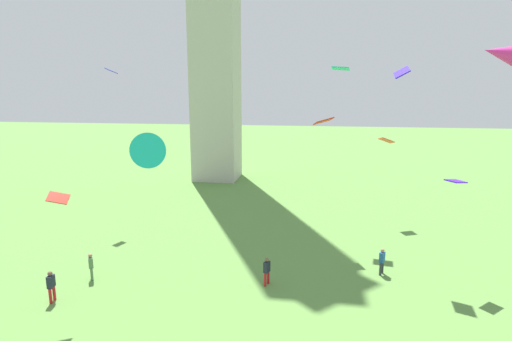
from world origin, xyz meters
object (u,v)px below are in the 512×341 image
(person_2, at_px, (382,260))
(person_3, at_px, (91,265))
(kite_flying_2, at_px, (507,54))
(kite_flying_0, at_px, (324,121))
(kite_flying_6, at_px, (58,198))
(kite_flying_5, at_px, (402,72))
(kite_flying_1, at_px, (386,140))
(kite_flying_11, at_px, (144,153))
(person_0, at_px, (51,285))
(kite_flying_8, at_px, (111,71))
(kite_flying_7, at_px, (456,181))
(person_1, at_px, (267,270))
(kite_flying_10, at_px, (341,68))

(person_2, relative_size, person_3, 1.01)
(person_2, bearing_deg, kite_flying_2, 73.99)
(kite_flying_0, height_order, kite_flying_6, kite_flying_0)
(kite_flying_0, xyz_separation_m, kite_flying_5, (4.50, -2.67, 3.18))
(person_3, xyz_separation_m, kite_flying_1, (18.60, 14.19, 5.94))
(kite_flying_0, distance_m, kite_flying_11, 14.70)
(person_0, distance_m, kite_flying_0, 19.41)
(kite_flying_6, height_order, kite_flying_11, kite_flying_11)
(kite_flying_2, relative_size, kite_flying_8, 2.15)
(person_3, distance_m, kite_flying_7, 21.45)
(person_1, distance_m, kite_flying_7, 11.71)
(kite_flying_0, relative_size, kite_flying_2, 0.63)
(kite_flying_2, relative_size, kite_flying_6, 2.35)
(kite_flying_2, height_order, kite_flying_7, kite_flying_2)
(person_0, height_order, kite_flying_11, kite_flying_11)
(kite_flying_5, bearing_deg, kite_flying_7, 50.83)
(person_1, height_order, kite_flying_2, kite_flying_2)
(person_1, height_order, person_2, person_1)
(person_1, bearing_deg, person_2, -48.73)
(kite_flying_1, height_order, kite_flying_11, kite_flying_11)
(kite_flying_8, xyz_separation_m, kite_flying_10, (18.42, -0.42, 0.03))
(person_2, xyz_separation_m, kite_flying_2, (4.08, -3.72, 11.61))
(person_1, distance_m, kite_flying_2, 15.90)
(kite_flying_7, bearing_deg, kite_flying_10, -91.88)
(person_0, bearing_deg, kite_flying_5, 106.50)
(kite_flying_7, bearing_deg, kite_flying_8, -58.46)
(kite_flying_0, distance_m, kite_flying_2, 12.23)
(kite_flying_1, relative_size, kite_flying_10, 0.95)
(person_1, relative_size, kite_flying_1, 1.25)
(person_0, relative_size, kite_flying_5, 1.17)
(person_2, distance_m, person_3, 17.30)
(person_2, height_order, kite_flying_7, kite_flying_7)
(person_1, distance_m, kite_flying_5, 14.20)
(person_1, xyz_separation_m, kite_flying_5, (7.53, 4.69, 11.09))
(kite_flying_2, xyz_separation_m, kite_flying_10, (-6.60, 11.39, -0.01))
(person_3, relative_size, kite_flying_5, 1.10)
(kite_flying_0, relative_size, kite_flying_11, 0.54)
(kite_flying_7, bearing_deg, kite_flying_2, 57.71)
(person_3, bearing_deg, kite_flying_2, -124.57)
(kite_flying_1, xyz_separation_m, kite_flying_7, (2.02, -11.15, -0.86))
(kite_flying_2, xyz_separation_m, kite_flying_6, (-20.54, -2.63, -6.69))
(kite_flying_5, bearing_deg, kite_flying_0, -117.49)
(kite_flying_5, distance_m, kite_flying_11, 16.08)
(kite_flying_1, distance_m, kite_flying_8, 23.42)
(person_3, bearing_deg, kite_flying_7, -115.07)
(kite_flying_8, relative_size, kite_flying_11, 0.40)
(person_3, distance_m, kite_flying_2, 24.06)
(kite_flying_2, relative_size, kite_flying_5, 1.62)
(kite_flying_1, height_order, kite_flying_7, kite_flying_1)
(kite_flying_2, distance_m, kite_flying_11, 16.44)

